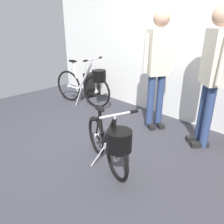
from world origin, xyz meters
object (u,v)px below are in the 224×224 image
display_bike_left (86,84)px  rolling_suitcase (92,84)px  folding_bike_foreground (110,142)px  visitor_browsing (213,71)px  visitor_near_wall (158,64)px

display_bike_left → rolling_suitcase: size_ratio=1.68×
folding_bike_foreground → rolling_suitcase: rolling_suitcase is taller
folding_bike_foreground → visitor_browsing: bearing=69.9°
folding_bike_foreground → rolling_suitcase: size_ratio=1.25×
folding_bike_foreground → visitor_browsing: size_ratio=0.58×
folding_bike_foreground → visitor_near_wall: 1.52m
visitor_browsing → rolling_suitcase: visitor_browsing is taller
folding_bike_foreground → rolling_suitcase: 2.80m
visitor_near_wall → rolling_suitcase: visitor_near_wall is taller
visitor_browsing → folding_bike_foreground: bearing=-110.1°
display_bike_left → visitor_near_wall: bearing=5.8°
display_bike_left → rolling_suitcase: 0.62m
display_bike_left → visitor_browsing: 2.45m
visitor_browsing → display_bike_left: bearing=-176.4°
display_bike_left → visitor_browsing: visitor_browsing is taller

